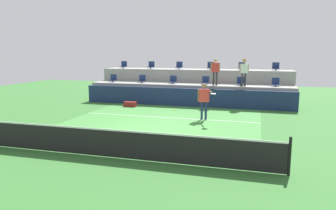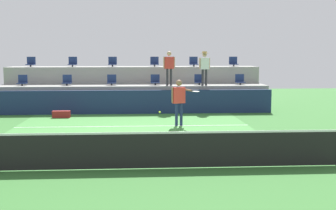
# 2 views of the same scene
# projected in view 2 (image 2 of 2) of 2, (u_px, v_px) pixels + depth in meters

# --- Properties ---
(ground_plane) EXTENTS (40.00, 40.00, 0.00)m
(ground_plane) POSITION_uv_depth(u_px,v_px,m) (132.00, 138.00, 14.82)
(ground_plane) COLOR #336B2D
(court_inner_paint) EXTENTS (9.00, 10.00, 0.01)m
(court_inner_paint) POSITION_uv_depth(u_px,v_px,m) (132.00, 133.00, 15.81)
(court_inner_paint) COLOR #3D7F38
(court_inner_paint) RESTS_ON ground_plane
(court_service_line) EXTENTS (9.00, 0.06, 0.00)m
(court_service_line) POSITION_uv_depth(u_px,v_px,m) (133.00, 126.00, 17.20)
(court_service_line) COLOR white
(court_service_line) RESTS_ON ground_plane
(tennis_net) EXTENTS (10.48, 0.08, 1.07)m
(tennis_net) POSITION_uv_depth(u_px,v_px,m) (130.00, 149.00, 10.80)
(tennis_net) COLOR black
(tennis_net) RESTS_ON ground_plane
(sponsor_backboard) EXTENTS (13.00, 0.16, 1.10)m
(sponsor_backboard) POSITION_uv_depth(u_px,v_px,m) (133.00, 102.00, 20.70)
(sponsor_backboard) COLOR navy
(sponsor_backboard) RESTS_ON ground_plane
(seating_tier_lower) EXTENTS (13.00, 1.80, 1.25)m
(seating_tier_lower) POSITION_uv_depth(u_px,v_px,m) (134.00, 98.00, 21.98)
(seating_tier_lower) COLOR gray
(seating_tier_lower) RESTS_ON ground_plane
(seating_tier_upper) EXTENTS (13.00, 1.80, 2.10)m
(seating_tier_upper) POSITION_uv_depth(u_px,v_px,m) (134.00, 86.00, 23.71)
(seating_tier_upper) COLOR gray
(seating_tier_upper) RESTS_ON ground_plane
(stadium_chair_lower_far_left) EXTENTS (0.44, 0.40, 0.52)m
(stadium_chair_lower_far_left) POSITION_uv_depth(u_px,v_px,m) (22.00, 81.00, 21.46)
(stadium_chair_lower_far_left) COLOR #2D2D33
(stadium_chair_lower_far_left) RESTS_ON seating_tier_lower
(stadium_chair_lower_left) EXTENTS (0.44, 0.40, 0.52)m
(stadium_chair_lower_left) POSITION_uv_depth(u_px,v_px,m) (67.00, 81.00, 21.60)
(stadium_chair_lower_left) COLOR #2D2D33
(stadium_chair_lower_left) RESTS_ON seating_tier_lower
(stadium_chair_lower_mid_left) EXTENTS (0.44, 0.40, 0.52)m
(stadium_chair_lower_mid_left) POSITION_uv_depth(u_px,v_px,m) (112.00, 81.00, 21.75)
(stadium_chair_lower_mid_left) COLOR #2D2D33
(stadium_chair_lower_mid_left) RESTS_ON seating_tier_lower
(stadium_chair_lower_mid_right) EXTENTS (0.44, 0.40, 0.52)m
(stadium_chair_lower_mid_right) POSITION_uv_depth(u_px,v_px,m) (155.00, 81.00, 21.89)
(stadium_chair_lower_mid_right) COLOR #2D2D33
(stadium_chair_lower_mid_right) RESTS_ON seating_tier_lower
(stadium_chair_lower_right) EXTENTS (0.44, 0.40, 0.52)m
(stadium_chair_lower_right) POSITION_uv_depth(u_px,v_px,m) (199.00, 80.00, 22.03)
(stadium_chair_lower_right) COLOR #2D2D33
(stadium_chair_lower_right) RESTS_ON seating_tier_lower
(stadium_chair_lower_far_right) EXTENTS (0.44, 0.40, 0.52)m
(stadium_chair_lower_far_right) POSITION_uv_depth(u_px,v_px,m) (240.00, 80.00, 22.17)
(stadium_chair_lower_far_right) COLOR #2D2D33
(stadium_chair_lower_far_right) RESTS_ON seating_tier_lower
(stadium_chair_upper_far_left) EXTENTS (0.44, 0.40, 0.52)m
(stadium_chair_upper_far_left) POSITION_uv_depth(u_px,v_px,m) (31.00, 63.00, 23.15)
(stadium_chair_upper_far_left) COLOR #2D2D33
(stadium_chair_upper_far_left) RESTS_ON seating_tier_upper
(stadium_chair_upper_left) EXTENTS (0.44, 0.40, 0.52)m
(stadium_chair_upper_left) POSITION_uv_depth(u_px,v_px,m) (73.00, 63.00, 23.29)
(stadium_chair_upper_left) COLOR #2D2D33
(stadium_chair_upper_left) RESTS_ON seating_tier_upper
(stadium_chair_upper_mid_left) EXTENTS (0.44, 0.40, 0.52)m
(stadium_chair_upper_mid_left) POSITION_uv_depth(u_px,v_px,m) (113.00, 63.00, 23.43)
(stadium_chair_upper_mid_left) COLOR #2D2D33
(stadium_chair_upper_mid_left) RESTS_ON seating_tier_upper
(stadium_chair_upper_mid_right) EXTENTS (0.44, 0.40, 0.52)m
(stadium_chair_upper_mid_right) POSITION_uv_depth(u_px,v_px,m) (155.00, 62.00, 23.58)
(stadium_chair_upper_mid_right) COLOR #2D2D33
(stadium_chair_upper_mid_right) RESTS_ON seating_tier_upper
(stadium_chair_upper_right) EXTENTS (0.44, 0.40, 0.52)m
(stadium_chair_upper_right) POSITION_uv_depth(u_px,v_px,m) (194.00, 62.00, 23.71)
(stadium_chair_upper_right) COLOR #2D2D33
(stadium_chair_upper_right) RESTS_ON seating_tier_upper
(stadium_chair_upper_far_right) EXTENTS (0.44, 0.40, 0.52)m
(stadium_chair_upper_far_right) POSITION_uv_depth(u_px,v_px,m) (233.00, 62.00, 23.86)
(stadium_chair_upper_far_right) COLOR #2D2D33
(stadium_chair_upper_far_right) RESTS_ON seating_tier_upper
(tennis_player) EXTENTS (1.03, 1.16, 1.79)m
(tennis_player) POSITION_uv_depth(u_px,v_px,m) (179.00, 97.00, 17.22)
(tennis_player) COLOR navy
(tennis_player) RESTS_ON ground_plane
(spectator_in_white) EXTENTS (0.58, 0.25, 1.65)m
(spectator_in_white) POSITION_uv_depth(u_px,v_px,m) (169.00, 65.00, 21.46)
(spectator_in_white) COLOR #2D2D33
(spectator_in_white) RESTS_ON seating_tier_lower
(spectator_with_hat) EXTENTS (0.56, 0.45, 1.64)m
(spectator_with_hat) POSITION_uv_depth(u_px,v_px,m) (205.00, 65.00, 21.58)
(spectator_with_hat) COLOR #2D2D33
(spectator_with_hat) RESTS_ON seating_tier_lower
(tennis_ball) EXTENTS (0.07, 0.07, 0.07)m
(tennis_ball) POSITION_uv_depth(u_px,v_px,m) (160.00, 112.00, 14.83)
(tennis_ball) COLOR #CCE033
(equipment_bag) EXTENTS (0.76, 0.28, 0.30)m
(equipment_bag) POSITION_uv_depth(u_px,v_px,m) (61.00, 114.00, 19.49)
(equipment_bag) COLOR maroon
(equipment_bag) RESTS_ON ground_plane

